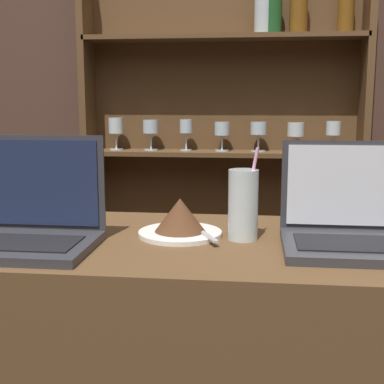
{
  "coord_description": "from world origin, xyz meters",
  "views": [
    {
      "loc": [
        0.05,
        -0.86,
        1.34
      ],
      "look_at": [
        -0.08,
        0.29,
        1.14
      ],
      "focal_mm": 50.0,
      "sensor_mm": 36.0,
      "label": 1
    }
  ],
  "objects_px": {
    "laptop_near": "(14,222)",
    "laptop_far": "(363,225)",
    "cake_plate": "(180,220)",
    "water_glass": "(243,205)"
  },
  "relations": [
    {
      "from": "laptop_near",
      "to": "cake_plate",
      "type": "xyz_separation_m",
      "value": [
        0.33,
        0.12,
        -0.01
      ]
    },
    {
      "from": "laptop_near",
      "to": "laptop_far",
      "type": "relative_size",
      "value": 1.06
    },
    {
      "from": "laptop_near",
      "to": "laptop_far",
      "type": "distance_m",
      "value": 0.72
    },
    {
      "from": "water_glass",
      "to": "laptop_near",
      "type": "bearing_deg",
      "value": -167.9
    },
    {
      "from": "laptop_near",
      "to": "cake_plate",
      "type": "distance_m",
      "value": 0.35
    },
    {
      "from": "laptop_far",
      "to": "laptop_near",
      "type": "bearing_deg",
      "value": -174.38
    },
    {
      "from": "laptop_near",
      "to": "cake_plate",
      "type": "relative_size",
      "value": 1.87
    },
    {
      "from": "cake_plate",
      "to": "laptop_far",
      "type": "bearing_deg",
      "value": -6.73
    },
    {
      "from": "cake_plate",
      "to": "water_glass",
      "type": "height_order",
      "value": "water_glass"
    },
    {
      "from": "laptop_near",
      "to": "water_glass",
      "type": "height_order",
      "value": "laptop_near"
    }
  ]
}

